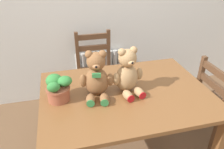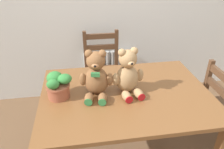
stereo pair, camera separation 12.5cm
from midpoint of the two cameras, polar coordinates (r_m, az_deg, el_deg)
radiator at (r=2.88m, az=-4.42°, el=-0.31°), size 0.61×0.10×0.61m
dining_table at (r=1.71m, az=1.44°, el=-7.48°), size 1.26×0.92×0.77m
wooden_chair_behind at (r=2.56m, az=-5.57°, el=0.45°), size 0.41×0.44×0.92m
wooden_chair_side at (r=2.30m, az=25.19°, el=-6.85°), size 0.43×0.40×0.86m
teddy_bear_left at (r=1.55m, az=-6.36°, el=-0.74°), size 0.25×0.26×0.35m
teddy_bear_right at (r=1.59m, az=1.88°, el=0.25°), size 0.25×0.26×0.35m
potted_plant at (r=1.59m, az=-16.19°, el=-3.47°), size 0.19×0.18×0.18m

